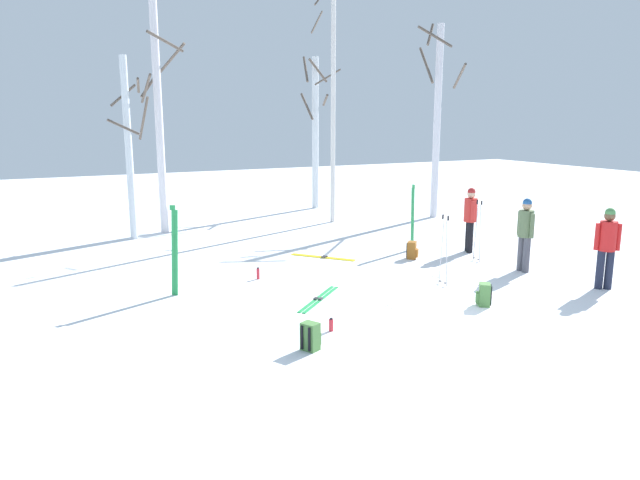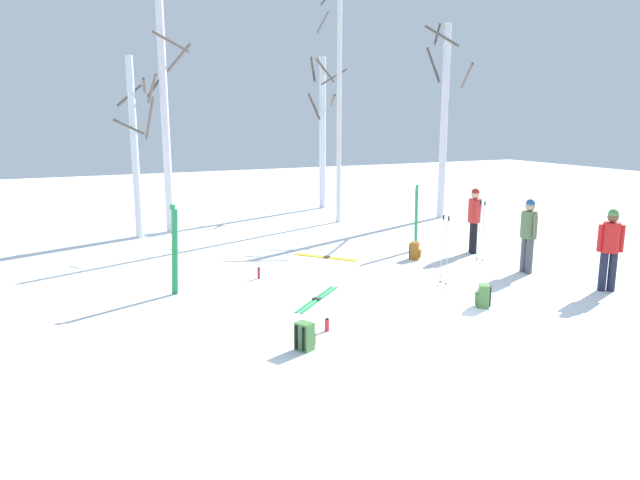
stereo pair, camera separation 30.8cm
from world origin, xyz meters
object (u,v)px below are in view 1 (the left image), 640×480
at_px(ski_pair_lying_1, 323,257).
at_px(birch_tree_3, 332,101).
at_px(person_1, 525,230).
at_px(birch_tree_1, 130,144).
at_px(ski_pair_planted_0, 413,218).
at_px(birch_tree_5, 437,117).
at_px(person_0, 607,243).
at_px(ski_pair_lying_0, 319,299).
at_px(ski_pair_planted_1, 175,251).
at_px(birch_tree_2, 159,107).
at_px(water_bottle_1, 331,325).
at_px(ski_poles_1, 444,248).
at_px(backpack_1, 412,250).
at_px(person_2, 470,216).
at_px(birch_tree_4, 315,130).
at_px(backpack_0, 311,337).
at_px(water_bottle_0, 258,274).
at_px(ski_poles_0, 478,229).
at_px(backpack_2, 484,295).

xyz_separation_m(ski_pair_lying_1, birch_tree_3, (2.68, 4.56, 4.02)).
relative_size(person_1, birch_tree_1, 0.33).
distance_m(ski_pair_planted_0, birch_tree_5, 6.16).
height_order(person_0, ski_pair_lying_0, person_0).
xyz_separation_m(ski_pair_planted_1, birch_tree_2, (1.28, 6.84, 2.90)).
bearing_deg(water_bottle_1, birch_tree_3, 62.03).
distance_m(person_0, ski_pair_lying_0, 6.08).
height_order(ski_poles_1, backpack_1, ski_poles_1).
bearing_deg(birch_tree_5, birch_tree_2, 170.98).
xyz_separation_m(ski_pair_lying_0, birch_tree_1, (-2.17, 7.77, 2.75)).
distance_m(ski_pair_lying_0, ski_pair_lying_1, 3.55).
xyz_separation_m(person_2, birch_tree_4, (-0.21, 8.82, 2.05)).
xyz_separation_m(backpack_0, water_bottle_0, (0.74, 4.20, -0.09)).
bearing_deg(ski_poles_0, person_0, -76.44).
xyz_separation_m(backpack_0, birch_tree_3, (5.63, 9.94, 3.81)).
relative_size(person_0, backpack_0, 3.90).
relative_size(ski_pair_planted_0, birch_tree_3, 0.23).
height_order(backpack_1, birch_tree_2, birch_tree_2).
bearing_deg(birch_tree_5, birch_tree_3, 168.29).
distance_m(person_0, ski_pair_lying_1, 6.57).
relative_size(ski_pair_lying_0, birch_tree_5, 0.22).
relative_size(backpack_1, water_bottle_0, 1.67).
relative_size(person_2, birch_tree_3, 0.22).
height_order(ski_poles_0, birch_tree_2, birch_tree_2).
relative_size(ski_poles_0, birch_tree_2, 0.21).
bearing_deg(ski_pair_lying_0, backpack_2, -33.90).
bearing_deg(birch_tree_1, birch_tree_5, -4.72).
relative_size(ski_pair_lying_0, backpack_2, 3.34).
height_order(ski_pair_planted_0, ski_pair_lying_1, ski_pair_planted_0).
bearing_deg(birch_tree_5, ski_pair_planted_1, -152.91).
relative_size(backpack_1, birch_tree_3, 0.06).
bearing_deg(ski_pair_lying_0, person_1, -2.07).
bearing_deg(birch_tree_4, water_bottle_0, -123.22).
bearing_deg(birch_tree_3, birch_tree_2, 172.81).
height_order(ski_pair_planted_0, water_bottle_0, ski_pair_planted_0).
relative_size(water_bottle_1, birch_tree_2, 0.03).
height_order(ski_poles_0, birch_tree_4, birch_tree_4).
height_order(person_1, backpack_1, person_1).
bearing_deg(person_0, birch_tree_1, 128.70).
xyz_separation_m(ski_poles_1, birch_tree_5, (5.25, 7.21, 2.70)).
distance_m(backpack_2, birch_tree_5, 10.77).
distance_m(ski_pair_planted_0, ski_poles_1, 3.47).
distance_m(backpack_0, backpack_1, 6.51).
bearing_deg(water_bottle_1, water_bottle_0, 88.85).
distance_m(person_1, birch_tree_3, 8.49).
xyz_separation_m(person_0, backpack_0, (-6.93, -0.23, -0.77)).
xyz_separation_m(water_bottle_1, birch_tree_2, (-0.56, 10.05, 3.71)).
xyz_separation_m(ski_pair_lying_1, birch_tree_4, (3.57, 7.65, 3.02)).
xyz_separation_m(ski_pair_lying_0, water_bottle_0, (-0.53, 1.95, 0.12)).
xyz_separation_m(ski_pair_lying_1, birch_tree_5, (6.39, 3.79, 3.50)).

